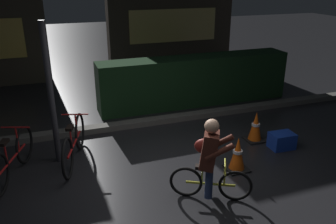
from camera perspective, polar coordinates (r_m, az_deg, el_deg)
The scene contains 11 objects.
ground_plane at distance 5.66m, azimuth 0.14°, elevation -10.89°, with size 40.00×40.00×0.00m, color black.
sidewalk_curb at distance 7.50m, azimuth -5.55°, elevation -1.91°, with size 12.00×0.24×0.12m, color #56544F.
hedge_row at distance 8.68m, azimuth 4.43°, elevation 5.17°, with size 4.80×0.70×1.19m, color black.
storefront_right at distance 12.47m, azimuth 0.50°, elevation 17.84°, with size 4.45×0.54×4.46m.
street_post at distance 5.98m, azimuth -18.60°, elevation 2.52°, with size 0.10×0.10×2.40m, color #2D2D33.
parked_bike_left_mid at distance 6.06m, azimuth -24.11°, elevation -6.86°, with size 0.61×1.58×0.76m.
parked_bike_center_left at distance 6.19m, azimuth -15.10°, elevation -4.92°, with size 0.57×1.64×0.78m.
traffic_cone_near at distance 5.89m, azimuth 11.31°, elevation -6.82°, with size 0.36×0.36×0.58m.
traffic_cone_far at distance 6.97m, azimuth 14.13°, elevation -2.39°, with size 0.36×0.36×0.59m.
blue_crate at distance 6.86m, azimuth 18.11°, elevation -4.47°, with size 0.44×0.32×0.30m, color #193DB7.
cyclist at distance 4.96m, azimuth 6.84°, elevation -7.66°, with size 1.07×0.67×1.25m.
Camera 1 is at (-1.62, -4.49, 3.04)m, focal length 37.27 mm.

